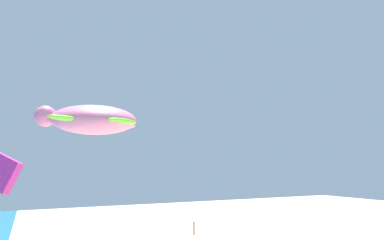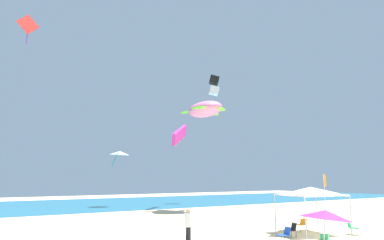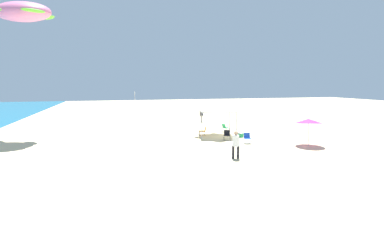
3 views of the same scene
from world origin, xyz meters
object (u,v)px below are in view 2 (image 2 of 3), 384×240
(kite_delta_white, at_px, (120,153))
(kite_parafoil_magenta, at_px, (180,135))
(banner_flag, at_px, (325,190))
(folding_chair_left_of_tent, at_px, (285,234))
(folding_chair_right_of_tent, at_px, (291,229))
(canopy_tent, at_px, (311,191))
(folding_chair_near_cooler, at_px, (352,227))
(person_beachcomber, at_px, (188,222))
(kite_diamond_red, at_px, (28,25))
(cooler_box, at_px, (325,236))
(folding_chair_facing_ocean, at_px, (302,224))
(kite_turtle_pink, at_px, (205,110))
(beach_umbrella, at_px, (325,214))
(kite_box_black, at_px, (214,86))

(kite_delta_white, distance_m, kite_parafoil_magenta, 7.79)
(banner_flag, height_order, kite_delta_white, kite_delta_white)
(folding_chair_left_of_tent, bearing_deg, folding_chair_right_of_tent, 134.58)
(canopy_tent, relative_size, kite_parafoil_magenta, 1.02)
(folding_chair_near_cooler, bearing_deg, folding_chair_left_of_tent, 159.98)
(canopy_tent, relative_size, person_beachcomber, 2.21)
(kite_diamond_red, bearing_deg, canopy_tent, -49.66)
(folding_chair_right_of_tent, xyz_separation_m, person_beachcomber, (-5.95, 1.80, 0.58))
(canopy_tent, distance_m, cooler_box, 3.16)
(folding_chair_near_cooler, bearing_deg, folding_chair_facing_ocean, 99.97)
(canopy_tent, bearing_deg, person_beachcomber, 168.58)
(cooler_box, relative_size, person_beachcomber, 0.41)
(folding_chair_near_cooler, height_order, kite_diamond_red, kite_diamond_red)
(folding_chair_near_cooler, distance_m, person_beachcomber, 10.31)
(person_beachcomber, bearing_deg, kite_parafoil_magenta, 162.90)
(folding_chair_facing_ocean, xyz_separation_m, kite_diamond_red, (-14.79, 16.17, 15.92))
(kite_diamond_red, bearing_deg, folding_chair_right_of_tent, -54.30)
(kite_delta_white, distance_m, kite_turtle_pink, 12.47)
(person_beachcomber, bearing_deg, folding_chair_left_of_tent, 69.28)
(canopy_tent, xyz_separation_m, beach_umbrella, (-5.85, -5.32, -0.66))
(kite_delta_white, relative_size, kite_box_black, 1.16)
(kite_turtle_pink, bearing_deg, person_beachcomber, 156.71)
(beach_umbrella, xyz_separation_m, folding_chair_near_cooler, (7.60, 3.78, -1.42))
(kite_parafoil_magenta, bearing_deg, folding_chair_facing_ocean, 39.57)
(banner_flag, height_order, person_beachcomber, banner_flag)
(folding_chair_facing_ocean, bearing_deg, kite_parafoil_magenta, -85.03)
(kite_box_black, xyz_separation_m, kite_parafoil_magenta, (-8.29, -3.97, -8.16))
(cooler_box, distance_m, person_beachcomber, 7.70)
(folding_chair_near_cooler, distance_m, kite_box_black, 32.89)
(folding_chair_facing_ocean, xyz_separation_m, person_beachcomber, (-8.45, 0.50, 0.58))
(cooler_box, bearing_deg, folding_chair_right_of_tent, 120.22)
(person_beachcomber, distance_m, kite_box_black, 34.59)
(folding_chair_near_cooler, distance_m, folding_chair_right_of_tent, 4.09)
(beach_umbrella, distance_m, kite_diamond_red, 28.19)
(kite_turtle_pink, height_order, kite_parafoil_magenta, kite_turtle_pink)
(kite_diamond_red, bearing_deg, cooler_box, -54.68)
(beach_umbrella, height_order, kite_box_black, kite_box_black)
(folding_chair_left_of_tent, distance_m, kite_parafoil_magenta, 25.02)
(canopy_tent, relative_size, folding_chair_left_of_tent, 4.84)
(kite_box_black, bearing_deg, kite_turtle_pink, 172.50)
(cooler_box, height_order, banner_flag, banner_flag)
(beach_umbrella, bearing_deg, banner_flag, 36.32)
(cooler_box, bearing_deg, kite_delta_white, 91.27)
(kite_diamond_red, bearing_deg, folding_chair_near_cooler, -48.84)
(folding_chair_left_of_tent, height_order, banner_flag, banner_flag)
(person_beachcomber, height_order, kite_delta_white, kite_delta_white)
(folding_chair_left_of_tent, bearing_deg, kite_parafoil_magenta, 174.95)
(folding_chair_near_cooler, bearing_deg, kite_delta_white, 80.38)
(beach_umbrella, relative_size, kite_delta_white, 0.65)
(folding_chair_facing_ocean, height_order, kite_turtle_pink, kite_turtle_pink)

